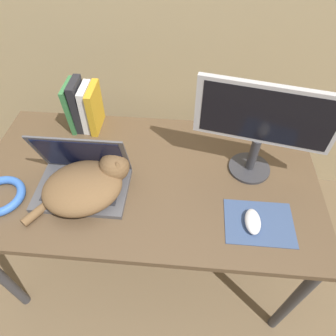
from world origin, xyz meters
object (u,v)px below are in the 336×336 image
book_row (84,107)px  cable_coil (0,196)px  laptop (82,179)px  cat (88,184)px  external_monitor (263,124)px  computer_mouse (253,221)px

book_row → cable_coil: (-0.23, -0.45, -0.10)m
laptop → cat: (0.03, -0.04, 0.01)m
cat → cable_coil: 0.34m
laptop → cable_coil: bearing=-164.2°
laptop → cat: bearing=-46.7°
external_monitor → book_row: 0.78m
computer_mouse → cable_coil: 0.95m
book_row → laptop: bearing=-77.8°
cat → book_row: 0.41m
cable_coil → book_row: bearing=63.2°
cat → external_monitor: (0.63, 0.18, 0.18)m
external_monitor → computer_mouse: size_ratio=4.65×
cat → laptop: bearing=133.3°
cat → computer_mouse: 0.62m
cable_coil → laptop: bearing=15.8°
cable_coil → cat: bearing=8.6°
cat → external_monitor: external_monitor is taller
external_monitor → cable_coil: size_ratio=2.60×
external_monitor → computer_mouse: 0.35m
laptop → external_monitor: 0.71m
external_monitor → book_row: (-0.74, 0.21, -0.13)m
laptop → external_monitor: size_ratio=0.72×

